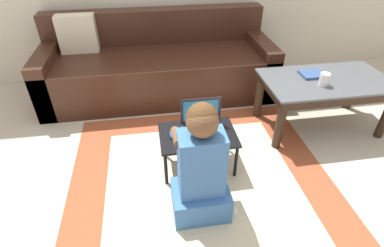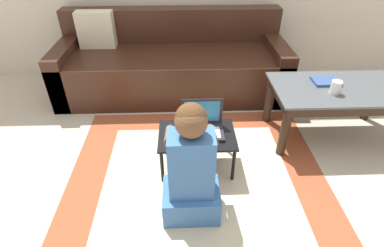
{
  "view_description": "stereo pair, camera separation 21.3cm",
  "coord_description": "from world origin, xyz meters",
  "views": [
    {
      "loc": [
        -0.24,
        -1.55,
        1.59
      ],
      "look_at": [
        0.03,
        0.16,
        0.36
      ],
      "focal_mm": 28.0,
      "sensor_mm": 36.0,
      "label": 1
    },
    {
      "loc": [
        -0.03,
        -1.58,
        1.59
      ],
      "look_at": [
        0.03,
        0.16,
        0.36
      ],
      "focal_mm": 28.0,
      "sensor_mm": 36.0,
      "label": 2
    }
  ],
  "objects": [
    {
      "name": "book_on_table",
      "position": [
        1.13,
        0.54,
        0.48
      ],
      "size": [
        0.21,
        0.16,
        0.02
      ],
      "color": "#334C7F",
      "rests_on": "coffee_table"
    },
    {
      "name": "laptop_desk",
      "position": [
        0.07,
        0.11,
        0.27
      ],
      "size": [
        0.55,
        0.37,
        0.3
      ],
      "color": "black",
      "rests_on": "ground_plane"
    },
    {
      "name": "cup_on_table",
      "position": [
        1.12,
        0.37,
        0.52
      ],
      "size": [
        0.08,
        0.08,
        0.1
      ],
      "color": "white",
      "rests_on": "coffee_table"
    },
    {
      "name": "person_seated",
      "position": [
        0.01,
        -0.31,
        0.36
      ],
      "size": [
        0.35,
        0.38,
        0.81
      ],
      "color": "#3D70B2",
      "rests_on": "ground_plane"
    },
    {
      "name": "laptop",
      "position": [
        0.11,
        0.15,
        0.34
      ],
      "size": [
        0.3,
        0.21,
        0.22
      ],
      "color": "#232328",
      "rests_on": "laptop_desk"
    },
    {
      "name": "area_rug",
      "position": [
        0.07,
        -0.1,
        0.0
      ],
      "size": [
        1.87,
        1.87,
        0.01
      ],
      "color": "#9E4C2D",
      "rests_on": "ground_plane"
    },
    {
      "name": "ground_plane",
      "position": [
        0.0,
        0.0,
        0.0
      ],
      "size": [
        16.0,
        16.0,
        0.0
      ],
      "primitive_type": "plane",
      "color": "beige"
    },
    {
      "name": "couch",
      "position": [
        -0.14,
        1.34,
        0.28
      ],
      "size": [
        2.28,
        0.86,
        0.8
      ],
      "color": "#381E14",
      "rests_on": "ground_plane"
    },
    {
      "name": "coffee_table",
      "position": [
        1.21,
        0.46,
        0.39
      ],
      "size": [
        1.04,
        0.58,
        0.47
      ],
      "color": "#4C5156",
      "rests_on": "ground_plane"
    },
    {
      "name": "computer_mouse",
      "position": [
        -0.1,
        0.11,
        0.32
      ],
      "size": [
        0.06,
        0.11,
        0.03
      ],
      "color": "#234CB2",
      "rests_on": "laptop_desk"
    }
  ]
}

